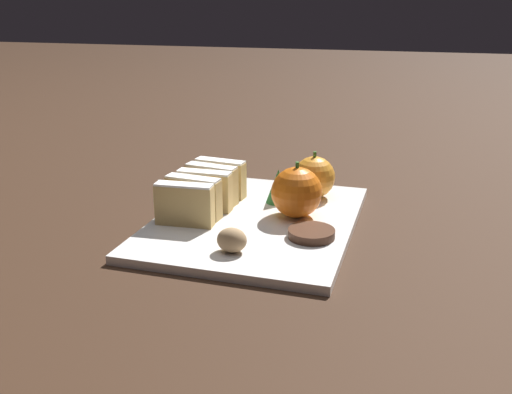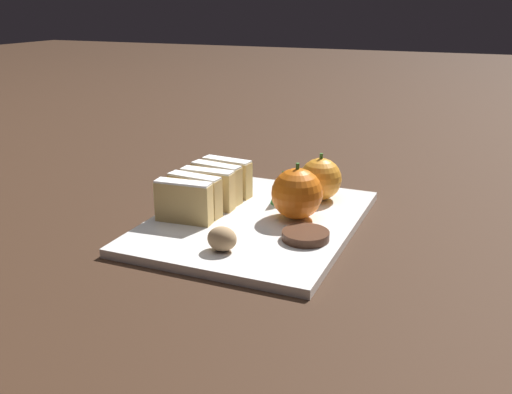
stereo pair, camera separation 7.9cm
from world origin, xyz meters
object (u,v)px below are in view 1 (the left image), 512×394
orange_near (314,177)px  orange_far (297,192)px  chocolate_cookie (311,233)px  walnut (232,240)px

orange_near → orange_far: bearing=-94.5°
orange_near → chocolate_cookie: 0.16m
chocolate_cookie → orange_far: bearing=117.7°
orange_near → chocolate_cookie: size_ratio=1.19×
orange_far → walnut: size_ratio=2.14×
orange_far → chocolate_cookie: size_ratio=1.31×
orange_far → walnut: (-0.05, -0.14, -0.02)m
walnut → orange_near: bearing=76.5°
walnut → chocolate_cookie: 0.11m
orange_near → walnut: size_ratio=1.95×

